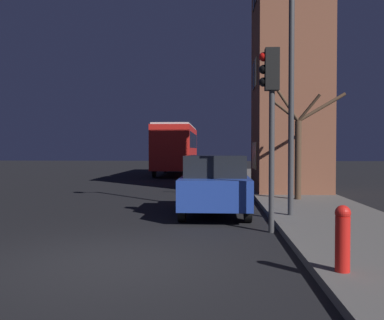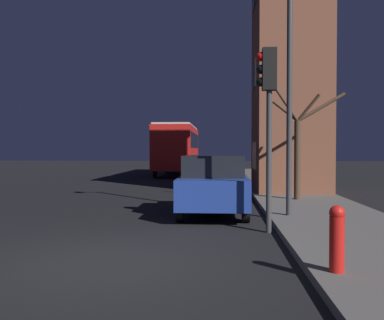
% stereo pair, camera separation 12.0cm
% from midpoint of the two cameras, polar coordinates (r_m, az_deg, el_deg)
% --- Properties ---
extents(ground_plane, '(120.00, 120.00, 0.00)m').
position_cam_midpoint_polar(ground_plane, '(7.15, -11.34, -13.16)').
color(ground_plane, black).
extents(brick_building, '(2.99, 4.06, 8.95)m').
position_cam_midpoint_polar(brick_building, '(18.07, 12.63, 10.43)').
color(brick_building, brown).
rests_on(brick_building, sidewalk).
extents(streetlamp, '(1.18, 0.41, 6.94)m').
position_cam_midpoint_polar(streetlamp, '(11.37, 11.23, 16.56)').
color(streetlamp, '#38383A').
rests_on(streetlamp, sidewalk).
extents(traffic_light, '(0.43, 0.24, 3.96)m').
position_cam_midpoint_polar(traffic_light, '(9.39, 10.04, 7.87)').
color(traffic_light, '#38383A').
rests_on(traffic_light, ground).
extents(bare_tree, '(2.57, 0.86, 4.00)m').
position_cam_midpoint_polar(bare_tree, '(14.61, 13.92, 2.18)').
color(bare_tree, '#473323').
rests_on(bare_tree, sidewalk).
extents(bus, '(2.48, 9.31, 3.45)m').
position_cam_midpoint_polar(bus, '(30.34, -2.22, 1.92)').
color(bus, red).
rests_on(bus, ground).
extents(car_near_lane, '(1.80, 3.90, 1.63)m').
position_cam_midpoint_polar(car_near_lane, '(11.78, 2.80, -3.23)').
color(car_near_lane, navy).
rests_on(car_near_lane, ground).
extents(car_mid_lane, '(1.76, 4.04, 1.45)m').
position_cam_midpoint_polar(car_mid_lane, '(20.95, 2.59, -1.39)').
color(car_mid_lane, '#B21E19').
rests_on(car_mid_lane, ground).
extents(fire_hydrant, '(0.21, 0.21, 0.91)m').
position_cam_midpoint_polar(fire_hydrant, '(6.19, 18.91, -9.66)').
color(fire_hydrant, red).
rests_on(fire_hydrant, sidewalk).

